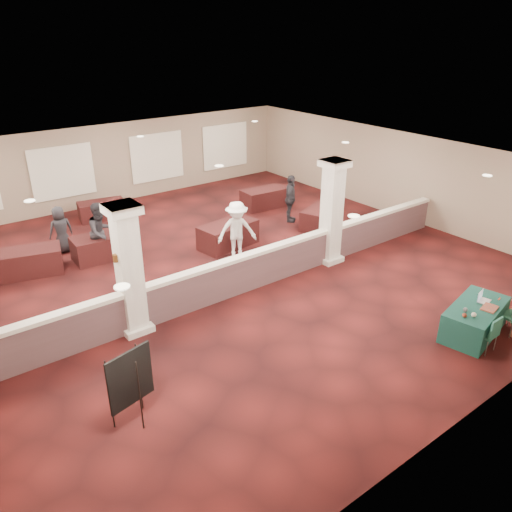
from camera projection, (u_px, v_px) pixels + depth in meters
ground at (222, 269)px, 15.10m from camera, size 16.00×16.00×0.00m
wall_back at (112, 164)px, 20.21m from camera, size 16.00×0.04×3.20m
wall_front at (475, 350)px, 8.64m from camera, size 16.00×0.04×3.20m
wall_right at (398, 174)px, 18.80m from camera, size 0.04×16.00×3.20m
ceiling at (219, 165)px, 13.75m from camera, size 16.00×16.00×0.02m
partition_wall at (252, 270)px, 13.77m from camera, size 15.60×0.28×1.10m
column_left at (129, 269)px, 11.41m from camera, size 0.72×0.72×3.20m
column_right at (332, 211)px, 14.96m from camera, size 0.72×0.72×3.20m
sconce_left at (116, 258)px, 11.10m from camera, size 0.12×0.12×0.18m
sconce_right at (139, 252)px, 11.41m from camera, size 0.12×0.12×0.18m
near_table at (475, 319)px, 11.83m from camera, size 2.10×1.35×0.74m
conf_chair_side at (490, 331)px, 11.09m from camera, size 0.45×0.46×0.89m
easel_board at (130, 379)px, 8.86m from camera, size 0.91×0.53×1.58m
far_table_front_left at (104, 246)px, 15.71m from camera, size 1.92×1.02×0.76m
far_table_front_center at (228, 235)px, 16.53m from camera, size 2.08×1.25×0.79m
far_table_front_right at (321, 217)px, 18.15m from camera, size 1.98×1.48×0.72m
far_table_back_left at (28, 262)px, 14.67m from camera, size 2.06×1.39×0.76m
far_table_back_center at (102, 210)px, 18.91m from camera, size 1.80×1.12×0.68m
far_table_back_right at (265, 198)px, 20.11m from camera, size 1.90×1.04×0.75m
attendee_a at (101, 232)px, 15.28m from camera, size 1.01×0.74×1.89m
attendee_b at (237, 231)px, 15.40m from camera, size 1.32×0.98×1.88m
attendee_c at (290, 199)px, 18.41m from camera, size 1.11×1.06×1.77m
attendee_d at (61, 230)px, 15.95m from camera, size 0.76×0.42×1.53m
laptop_base at (484, 301)px, 11.85m from camera, size 0.38×0.30×0.02m
laptop_screen at (480, 295)px, 11.87m from camera, size 0.33×0.08×0.22m
screen_glow at (480, 296)px, 11.87m from camera, size 0.30×0.07×0.19m
knitting at (490, 308)px, 11.55m from camera, size 0.46×0.38×0.03m
yarn_cream at (474, 315)px, 11.20m from camera, size 0.11×0.11×0.11m
yarn_red at (465, 315)px, 11.19m from camera, size 0.10×0.10×0.10m
yarn_grey at (465, 310)px, 11.41m from camera, size 0.11×0.11×0.11m
scissors at (499, 299)px, 11.95m from camera, size 0.13×0.06×0.01m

